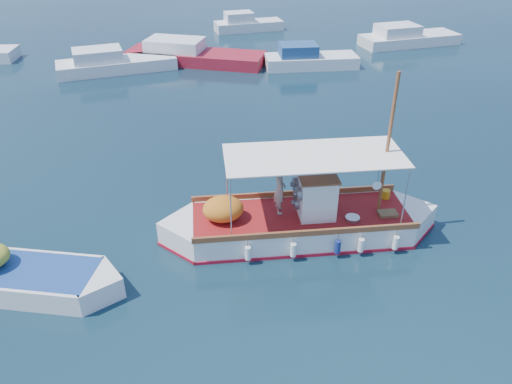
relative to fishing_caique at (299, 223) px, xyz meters
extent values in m
plane|color=black|center=(-0.60, 0.14, -0.53)|extent=(160.00, 160.00, 0.00)
cube|color=white|center=(0.06, 0.00, -0.19)|extent=(7.50, 2.78, 1.08)
cube|color=white|center=(-3.64, 0.16, -0.19)|extent=(2.47, 2.47, 1.08)
cube|color=white|center=(3.75, -0.16, -0.19)|extent=(2.47, 2.47, 1.08)
cube|color=maroon|center=(0.06, 0.00, -0.51)|extent=(7.60, 2.87, 0.18)
cube|color=maroon|center=(0.06, 0.00, 0.34)|extent=(7.49, 2.59, 0.06)
cube|color=brown|center=(0.11, 1.24, 0.46)|extent=(7.49, 0.42, 0.20)
cube|color=brown|center=(0.00, -1.25, 0.46)|extent=(7.49, 0.42, 0.20)
cube|color=white|center=(0.55, -0.02, 1.10)|extent=(1.24, 1.33, 1.48)
cube|color=brown|center=(0.55, -0.02, 1.87)|extent=(1.34, 1.43, 0.06)
cylinder|color=slate|center=(-0.10, -0.31, 1.39)|extent=(0.24, 0.50, 0.49)
cylinder|color=slate|center=(-0.08, 0.32, 1.39)|extent=(0.24, 0.50, 0.49)
cylinder|color=slate|center=(-0.09, 0.00, 0.85)|extent=(0.24, 0.50, 0.49)
cylinder|color=brown|center=(2.82, -0.12, 2.82)|extent=(0.12, 0.12, 4.93)
cylinder|color=brown|center=(2.03, -0.09, 2.43)|extent=(1.78, 0.16, 0.08)
cylinder|color=silver|center=(-2.36, 1.19, 1.47)|extent=(0.05, 0.05, 2.22)
cylinder|color=silver|center=(-2.45, -0.98, 1.47)|extent=(0.05, 0.05, 2.22)
cylinder|color=silver|center=(3.26, 0.94, 1.47)|extent=(0.05, 0.05, 2.22)
cylinder|color=silver|center=(3.16, -1.22, 1.47)|extent=(0.05, 0.05, 2.22)
cube|color=white|center=(0.40, -0.02, 2.60)|extent=(5.92, 2.62, 0.04)
ellipsoid|color=orange|center=(-2.60, 0.11, 0.77)|extent=(1.43, 1.23, 0.83)
cube|color=#CA8C11|center=(1.36, 0.48, 0.55)|extent=(0.25, 0.19, 0.39)
cylinder|color=#CA8C11|center=(3.34, 0.55, 0.52)|extent=(0.31, 0.31, 0.34)
cube|color=brown|center=(3.00, -0.53, 0.42)|extent=(0.66, 0.47, 0.12)
cylinder|color=#B2B2B2|center=(1.71, -0.62, 0.42)|extent=(0.51, 0.51, 0.12)
cylinder|color=white|center=(2.18, -1.13, 1.96)|extent=(0.30, 0.04, 0.30)
cylinder|color=white|center=(-1.97, -1.30, -0.09)|extent=(0.21, 0.21, 0.47)
cylinder|color=navy|center=(0.98, -1.43, -0.09)|extent=(0.21, 0.21, 0.47)
cylinder|color=white|center=(2.95, -1.51, -0.09)|extent=(0.21, 0.21, 0.47)
imported|color=#9E9383|center=(-0.65, 0.28, 1.24)|extent=(0.46, 0.66, 1.75)
cube|color=white|center=(-9.04, -1.32, -0.27)|extent=(5.22, 3.23, 0.95)
cube|color=white|center=(-6.71, -2.02, -0.27)|extent=(1.82, 1.82, 0.95)
cube|color=navy|center=(-9.04, -1.32, 0.19)|extent=(5.16, 3.03, 0.05)
cube|color=silver|center=(-7.77, 20.27, -0.23)|extent=(8.05, 3.86, 1.00)
cube|color=silver|center=(-8.91, 20.04, 0.67)|extent=(3.43, 2.60, 0.80)
cube|color=maroon|center=(-2.47, 21.31, -0.23)|extent=(10.02, 6.22, 1.00)
cube|color=silver|center=(-3.82, 21.85, 0.67)|extent=(4.48, 3.66, 0.80)
cube|color=silver|center=(5.36, 19.10, -0.23)|extent=(6.36, 2.47, 1.00)
cube|color=navy|center=(4.41, 19.14, 0.67)|extent=(2.59, 1.98, 0.80)
cube|color=silver|center=(14.47, 23.59, -0.23)|extent=(8.05, 3.65, 1.00)
cube|color=silver|center=(13.31, 23.42, 0.67)|extent=(3.38, 2.62, 0.80)
cube|color=silver|center=(2.62, 30.16, -0.23)|extent=(6.01, 2.72, 1.00)
cube|color=silver|center=(1.76, 30.05, 0.67)|extent=(2.52, 1.98, 0.80)
camera|label=1|loc=(-3.70, -13.90, 9.91)|focal=35.00mm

